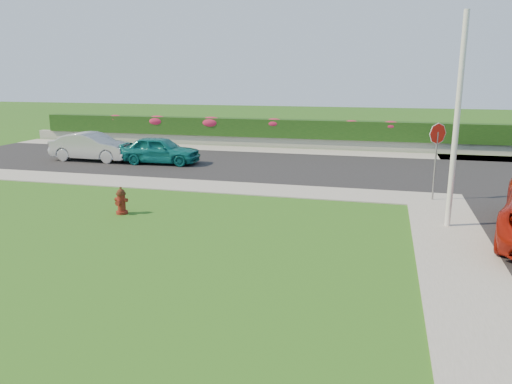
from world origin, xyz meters
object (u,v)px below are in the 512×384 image
(sedan_teal, at_px, (160,150))
(sedan_silver, at_px, (92,147))
(stop_sign, at_px, (437,143))
(utility_pole, at_px, (457,123))
(fire_hydrant, at_px, (121,201))

(sedan_teal, distance_m, sedan_silver, 3.76)
(stop_sign, bearing_deg, sedan_teal, 143.82)
(utility_pole, bearing_deg, sedan_teal, 149.31)
(sedan_silver, xyz_separation_m, utility_pole, (16.44, -7.51, 2.29))
(utility_pole, relative_size, stop_sign, 2.20)
(utility_pole, xyz_separation_m, stop_sign, (-0.16, 3.19, -0.97))
(sedan_silver, height_order, utility_pole, utility_pole)
(sedan_teal, height_order, stop_sign, stop_sign)
(fire_hydrant, distance_m, sedan_teal, 9.05)
(sedan_silver, bearing_deg, stop_sign, -103.59)
(sedan_teal, relative_size, sedan_silver, 0.92)
(sedan_teal, xyz_separation_m, utility_pole, (12.68, -7.53, 2.33))
(fire_hydrant, bearing_deg, sedan_silver, 131.79)
(sedan_silver, distance_m, stop_sign, 16.90)
(fire_hydrant, relative_size, utility_pole, 0.14)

